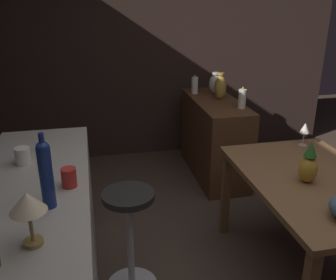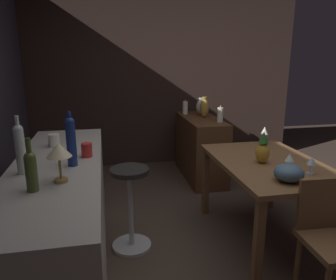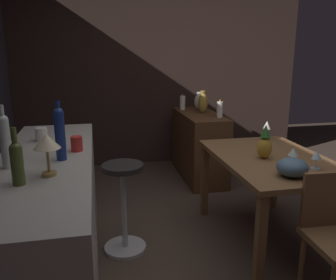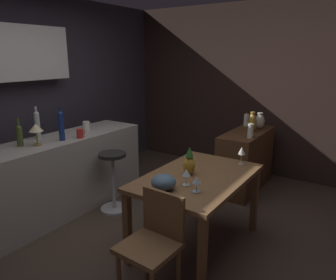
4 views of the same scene
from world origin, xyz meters
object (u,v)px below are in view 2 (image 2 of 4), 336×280
Objects in this scene: sideboard_cabinet at (201,148)px; wine_glass_center at (290,158)px; wine_bottle_olive at (31,169)px; counter_lamp at (59,152)px; vase_ceramic_ivory at (201,107)px; wine_glass_left at (312,162)px; cup_red at (87,150)px; wine_bottle_clear at (20,147)px; vase_brass at (204,108)px; wine_glass_right at (265,131)px; dining_table at (269,172)px; wine_bottle_cobalt at (71,140)px; bar_stool at (131,206)px; pillar_candle_tall at (185,108)px; pineapple_centerpiece at (263,150)px; fruit_bowl at (289,173)px; pillar_candle_short at (220,115)px; cup_white at (54,140)px; chair_near_window at (332,236)px.

sideboard_cabinet is 1.93m from wine_glass_center.
wine_bottle_olive is 1.27× the size of counter_lamp.
wine_glass_left is at bearing -174.68° from vase_ceramic_ivory.
wine_glass_left is 1.15× the size of cup_red.
vase_brass is at bearing -42.15° from wine_bottle_clear.
vase_ceramic_ivory is (1.35, 0.26, 0.05)m from wine_glass_right.
dining_table is 1.67m from wine_bottle_cobalt.
wine_bottle_olive is (-1.18, 1.99, 0.15)m from wine_glass_right.
vase_brass is at bearing -35.84° from bar_stool.
pillar_candle_tall is at bearing 23.72° from sideboard_cabinet.
vase_brass reaches higher than bar_stool.
wine_glass_center is at bearing -155.74° from pineapple_centerpiece.
pillar_candle_tall is (2.59, -1.51, -0.12)m from wine_bottle_olive.
wine_bottle_clear reaches higher than fruit_bowl.
pillar_candle_short is (-0.30, -0.15, 0.50)m from sideboard_cabinet.
wine_glass_right is at bearing -82.49° from cup_white.
wine_glass_left is 0.44× the size of wine_bottle_olive.
cup_red is 0.48× the size of counter_lamp.
chair_near_window is at bearing -97.78° from counter_lamp.
cup_red reaches higher than fruit_bowl.
wine_bottle_cobalt is 3.27× the size of cup_red.
wine_glass_right is 0.81m from wine_glass_center.
vase_brass is at bearing 6.73° from wine_glass_left.
wine_glass_left is (-1.94, -0.28, 0.43)m from sideboard_cabinet.
bar_stool is 5.54× the size of wine_glass_left.
wine_bottle_clear is at bearing 123.29° from bar_stool.
vase_ceramic_ivory reaches higher than sideboard_cabinet.
pillar_candle_tall reaches higher than wine_glass_left.
wine_glass_center is at bearing 3.19° from chair_near_window.
vase_ceramic_ivory is (0.57, 0.07, 0.02)m from pillar_candle_short.
cup_white is at bearing -9.73° from wine_bottle_clear.
pillar_candle_tall is at bearing -42.42° from cup_white.
cup_white is (0.34, 0.27, -0.00)m from cup_red.
bar_stool is 1.15m from wine_bottle_olive.
wine_bottle_clear is (-0.34, 1.80, 0.22)m from pineapple_centerpiece.
counter_lamp is at bearing 120.15° from wine_glass_right.
chair_near_window is at bearing -119.66° from cup_white.
wine_glass_left is at bearing -169.50° from pillar_candle_tall.
wine_bottle_clear is 1.62× the size of vase_ceramic_ivory.
wine_bottle_clear reaches higher than counter_lamp.
wine_glass_center is at bearing -31.63° from fruit_bowl.
wine_bottle_cobalt and wine_bottle_clear have the same top height.
vase_brass reaches higher than sideboard_cabinet.
wine_glass_right is at bearing -162.99° from sideboard_cabinet.
pillar_candle_tall is 0.22m from vase_ceramic_ivory.
counter_lamp reaches higher than cup_white.
counter_lamp is 2.50m from pillar_candle_short.
wine_bottle_clear reaches higher than chair_near_window.
pillar_candle_tall is at bearing -31.87° from cup_red.
pineapple_centerpiece is 1.85m from wine_bottle_clear.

